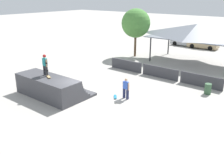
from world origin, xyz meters
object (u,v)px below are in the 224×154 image
at_px(trash_bin, 208,89).
at_px(parked_car_silver, 185,42).
at_px(skateboard_on_ground, 115,97).
at_px(skater_on_deck, 45,64).
at_px(bystander_walking, 126,87).
at_px(tree_far_back, 136,23).
at_px(skateboard_on_deck, 49,77).
at_px(parked_car_tan, 203,44).

distance_m(trash_bin, parked_car_silver, 19.67).
xyz_separation_m(skateboard_on_ground, parked_car_silver, (-4.00, 22.46, 0.54)).
xyz_separation_m(skateboard_on_ground, trash_bin, (5.25, 5.10, 0.37)).
relative_size(skater_on_deck, bystander_walking, 1.03).
height_order(skater_on_deck, trash_bin, skater_on_deck).
distance_m(bystander_walking, tree_far_back, 14.03).
bearing_deg(tree_far_back, parked_car_silver, 77.92).
bearing_deg(skater_on_deck, skateboard_on_ground, 43.49).
relative_size(skateboard_on_deck, parked_car_tan, 0.18).
bearing_deg(tree_far_back, skateboard_on_deck, -81.61).
distance_m(skateboard_on_deck, bystander_walking, 5.83).
bearing_deg(skateboard_on_ground, parked_car_silver, 150.23).
bearing_deg(skater_on_deck, skateboard_on_deck, -5.37).
bearing_deg(parked_car_silver, bystander_walking, -76.27).
relative_size(trash_bin, parked_car_silver, 0.20).
bearing_deg(bystander_walking, trash_bin, -125.57).
bearing_deg(tree_far_back, trash_bin, -31.37).
bearing_deg(skater_on_deck, bystander_walking, 42.49).
bearing_deg(parked_car_silver, tree_far_back, -100.42).
bearing_deg(parked_car_silver, parked_car_tan, -4.13).
height_order(tree_far_back, parked_car_tan, tree_far_back).
distance_m(skateboard_on_ground, parked_car_tan, 22.21).
bearing_deg(parked_car_tan, skater_on_deck, -99.29).
relative_size(skateboard_on_ground, parked_car_silver, 0.17).
bearing_deg(skateboard_on_deck, skateboard_on_ground, 61.44).
bearing_deg(skateboard_on_deck, bystander_walking, 59.73).
xyz_separation_m(bystander_walking, skateboard_on_ground, (-0.73, -0.34, -0.84)).
bearing_deg(trash_bin, parked_car_silver, 118.04).
distance_m(tree_far_back, parked_car_tan, 11.80).
xyz_separation_m(skater_on_deck, parked_car_silver, (0.51, 25.31, -1.92)).
xyz_separation_m(bystander_walking, parked_car_tan, (-1.91, 21.84, -0.29)).
relative_size(tree_far_back, trash_bin, 6.92).
relative_size(skater_on_deck, parked_car_silver, 0.39).
bearing_deg(bystander_walking, parked_car_tan, -77.09).
height_order(skateboard_on_deck, bystander_walking, skateboard_on_deck).
height_order(skateboard_on_deck, tree_far_back, tree_far_back).
distance_m(skateboard_on_deck, trash_bin, 12.35).
height_order(bystander_walking, parked_car_tan, bystander_walking).
xyz_separation_m(skateboard_on_deck, tree_far_back, (-2.23, 15.09, 2.48)).
distance_m(skater_on_deck, bystander_walking, 6.35).
height_order(bystander_walking, trash_bin, bystander_walking).
bearing_deg(skateboard_on_deck, trash_bin, 65.72).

